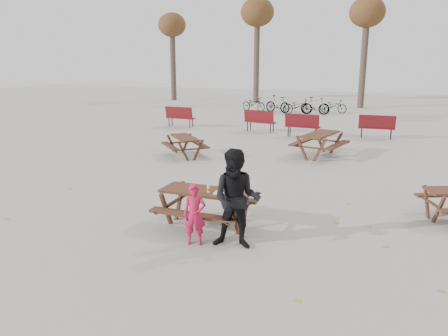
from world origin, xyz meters
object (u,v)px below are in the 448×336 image
at_px(food_tray, 219,194).
at_px(child, 195,215).
at_px(soda_bottle, 209,189).
at_px(picnic_table_far, 320,145).
at_px(main_picnic_table, 206,199).
at_px(adult, 237,199).
at_px(picnic_table_north, 185,147).

height_order(food_tray, child, child).
height_order(food_tray, soda_bottle, soda_bottle).
height_order(soda_bottle, picnic_table_far, soda_bottle).
distance_m(main_picnic_table, food_tray, 0.44).
bearing_deg(food_tray, adult, -43.69).
bearing_deg(picnic_table_north, adult, -10.47).
height_order(soda_bottle, child, child).
bearing_deg(picnic_table_far, food_tray, -172.79).
relative_size(food_tray, picnic_table_far, 0.09).
height_order(picnic_table_north, picnic_table_far, picnic_table_far).
distance_m(food_tray, picnic_table_north, 7.05).
bearing_deg(adult, picnic_table_north, 113.26).
distance_m(child, picnic_table_north, 7.54).
height_order(main_picnic_table, picnic_table_north, main_picnic_table).
xyz_separation_m(main_picnic_table, picnic_table_far, (1.02, 7.52, -0.18)).
xyz_separation_m(food_tray, child, (-0.19, -0.69, -0.22)).
bearing_deg(main_picnic_table, child, -79.40).
xyz_separation_m(soda_bottle, picnic_table_north, (-3.49, 5.91, -0.50)).
bearing_deg(main_picnic_table, picnic_table_far, 82.26).
height_order(adult, picnic_table_far, adult).
bearing_deg(child, adult, -8.32).
relative_size(food_tray, soda_bottle, 1.06).
bearing_deg(soda_bottle, adult, -36.91).
xyz_separation_m(soda_bottle, child, (0.05, -0.75, -0.28)).
bearing_deg(soda_bottle, main_picnic_table, 135.76).
relative_size(main_picnic_table, adult, 0.99).
relative_size(main_picnic_table, child, 1.58).
distance_m(soda_bottle, adult, 1.01).
distance_m(picnic_table_north, picnic_table_far, 4.72).
height_order(main_picnic_table, soda_bottle, soda_bottle).
xyz_separation_m(adult, picnic_table_far, (0.10, 8.24, -0.50)).
distance_m(food_tray, adult, 0.80).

